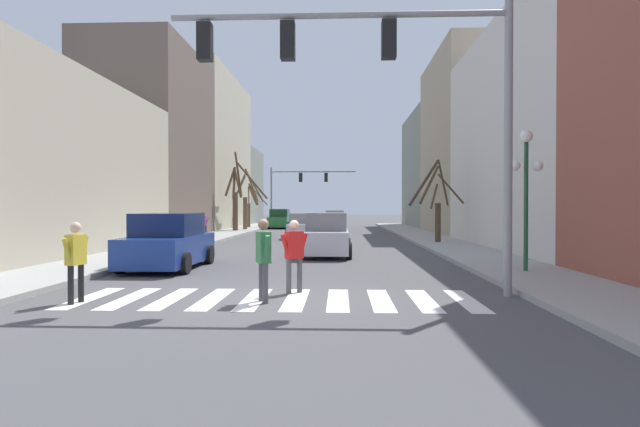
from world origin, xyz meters
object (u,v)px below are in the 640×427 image
object	(u,v)px
traffic_signal_near	(383,73)
pedestrian_near_right_corner	(294,250)
car_parked_left_mid	(327,236)
street_tree_left_far	(251,206)
pedestrian_on_left_sidewalk	(76,255)
street_tree_right_near	(435,204)
car_parked_left_far	(168,243)
car_driving_away_lane	(335,220)
street_lamp_right_corner	(526,171)
car_at_intersection	(280,219)
car_parked_right_far	(305,226)
traffic_signal_far	(297,183)
pedestrian_on_right_sidewalk	(263,253)
pedestrian_waiting_at_curb	(203,223)
street_tree_right_far	(246,202)
street_tree_left_mid	(237,197)

from	to	relation	value
traffic_signal_near	pedestrian_near_right_corner	world-z (taller)	traffic_signal_near
car_parked_left_mid	street_tree_left_far	world-z (taller)	street_tree_left_far
pedestrian_on_left_sidewalk	street_tree_right_near	xyz separation A→B (m)	(10.37, 16.24, 1.13)
traffic_signal_near	car_parked_left_far	xyz separation A→B (m)	(-6.46, 4.67, -4.13)
street_tree_left_far	car_driving_away_lane	bearing A→B (deg)	-7.70
street_lamp_right_corner	car_at_intersection	bearing A→B (deg)	109.10
car_parked_left_mid	street_tree_right_near	size ratio (longest dim) A/B	0.99
car_parked_right_far	pedestrian_near_right_corner	size ratio (longest dim) A/B	2.90
car_parked_left_far	car_parked_left_mid	size ratio (longest dim) A/B	1.02
street_lamp_right_corner	pedestrian_near_right_corner	distance (m)	7.36
street_lamp_right_corner	car_parked_left_far	xyz separation A→B (m)	(-10.83, 1.31, -2.19)
traffic_signal_far	car_parked_left_mid	xyz separation A→B (m)	(3.46, -26.48, -3.39)
car_driving_away_lane	street_tree_right_near	world-z (taller)	street_tree_right_near
car_driving_away_lane	pedestrian_on_left_sidewalk	xyz separation A→B (m)	(-4.93, -34.20, 0.21)
pedestrian_near_right_corner	pedestrian_on_right_sidewalk	world-z (taller)	pedestrian_on_right_sidewalk
car_parked_right_far	street_tree_left_far	xyz separation A→B (m)	(-5.97, 13.64, 1.32)
street_tree_right_near	street_lamp_right_corner	bearing A→B (deg)	-88.32
traffic_signal_far	car_at_intersection	distance (m)	3.78
pedestrian_waiting_at_curb	street_tree_left_far	xyz separation A→B (m)	(-0.33, 16.94, 0.99)
pedestrian_waiting_at_curb	street_tree_right_far	size ratio (longest dim) A/B	0.31
car_driving_away_lane	car_parked_left_far	bearing A→B (deg)	169.93
pedestrian_near_right_corner	street_tree_right_near	bearing A→B (deg)	32.05
street_tree_right_far	car_at_intersection	bearing A→B (deg)	67.78
street_lamp_right_corner	street_tree_left_far	bearing A→B (deg)	113.68
car_at_intersection	car_parked_right_far	bearing A→B (deg)	-166.76
traffic_signal_near	pedestrian_on_right_sidewalk	size ratio (longest dim) A/B	4.37
pedestrian_near_right_corner	car_parked_left_far	bearing A→B (deg)	99.53
car_parked_left_far	traffic_signal_near	bearing A→B (deg)	-125.88
street_tree_left_mid	car_parked_right_far	bearing A→B (deg)	-50.85
car_at_intersection	pedestrian_on_right_sidewalk	world-z (taller)	car_at_intersection
car_at_intersection	pedestrian_near_right_corner	xyz separation A→B (m)	(4.54, -34.58, 0.17)
car_parked_left_mid	street_tree_left_far	xyz separation A→B (m)	(-7.63, 25.11, 1.26)
pedestrian_near_right_corner	street_tree_right_near	world-z (taller)	street_tree_right_near
traffic_signal_far	street_lamp_right_corner	bearing A→B (deg)	-73.82
street_lamp_right_corner	street_tree_right_near	distance (m)	11.78
car_at_intersection	car_parked_left_far	distance (m)	30.17
car_driving_away_lane	street_tree_right_far	xyz separation A→B (m)	(-7.23, -3.43, 1.60)
pedestrian_near_right_corner	car_parked_left_mid	bearing A→B (deg)	50.80
street_tree_left_mid	street_tree_right_far	size ratio (longest dim) A/B	1.23
car_parked_right_far	traffic_signal_far	bearing A→B (deg)	-173.18
car_parked_left_far	street_tree_left_far	distance (m)	29.58
pedestrian_on_right_sidewalk	street_tree_right_near	bearing A→B (deg)	133.39
traffic_signal_near	street_tree_left_mid	world-z (taller)	traffic_signal_near
car_at_intersection	pedestrian_on_left_sidewalk	distance (m)	35.98
street_lamp_right_corner	car_at_intersection	world-z (taller)	street_lamp_right_corner
traffic_signal_near	car_parked_left_mid	xyz separation A→B (m)	(-1.48, 8.99, -4.14)
car_parked_right_far	street_tree_right_near	size ratio (longest dim) A/B	1.12
car_parked_right_far	street_tree_left_mid	world-z (taller)	street_tree_left_mid
street_tree_left_far	street_tree_right_near	world-z (taller)	street_tree_right_near
car_at_intersection	car_parked_left_far	bearing A→B (deg)	-179.88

